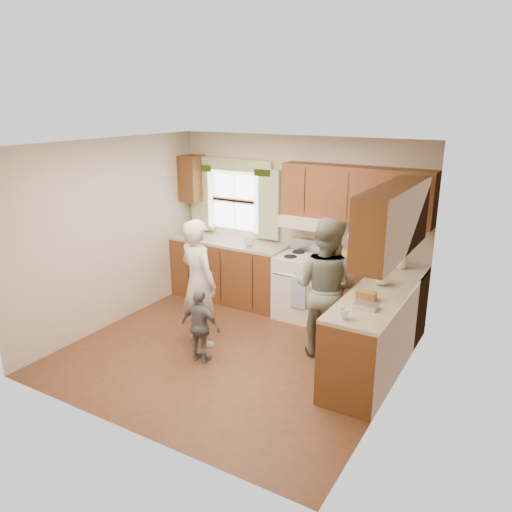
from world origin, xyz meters
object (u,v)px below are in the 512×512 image
Objects in this scene: woman_left at (198,283)px; woman_right at (325,288)px; child at (201,326)px; stove at (306,286)px.

woman_right is at bearing -142.53° from woman_left.
woman_right is 1.90× the size of child.
woman_left is at bearing -53.81° from child.
stove is 1.14m from woman_right.
woman_right is 1.52m from child.
woman_right reaches higher than stove.
woman_left is 1.54m from woman_right.
stove is 0.63× the size of woman_right.
child is at bearing 41.39° from woman_right.
woman_right is at bearing -53.48° from stove.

